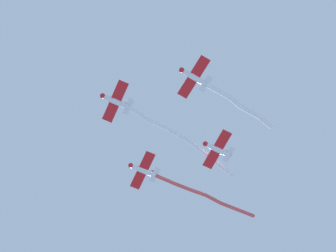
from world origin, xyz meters
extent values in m
ellipsoid|color=white|center=(10.42, 8.46, 76.92)|extent=(4.64, 3.29, 0.98)
sphere|color=red|center=(12.39, 9.63, 76.92)|extent=(1.15, 1.15, 0.84)
ellipsoid|color=#1E2D4C|center=(10.93, 8.77, 77.29)|extent=(1.37, 1.18, 0.52)
cube|color=red|center=(10.56, 8.54, 76.79)|extent=(4.97, 6.86, 0.13)
cube|color=white|center=(8.68, 7.43, 77.01)|extent=(2.18, 2.82, 0.11)
cube|color=red|center=(8.76, 7.48, 77.52)|extent=(1.01, 0.67, 1.36)
cylinder|color=white|center=(7.08, 6.14, 76.78)|extent=(3.02, 2.70, 0.88)
cylinder|color=white|center=(4.29, 3.99, 76.91)|extent=(3.53, 2.69, 1.17)
cylinder|color=white|center=(1.46, 1.84, 77.31)|extent=(3.15, 2.72, 1.10)
cylinder|color=white|center=(-1.03, -0.36, 77.45)|extent=(2.85, 2.70, 0.79)
cylinder|color=white|center=(-3.41, -2.71, 77.36)|extent=(2.93, 2.99, 0.78)
cylinder|color=white|center=(-5.68, -5.22, 77.41)|extent=(2.71, 2.95, 0.90)
sphere|color=white|center=(8.34, 7.24, 76.86)|extent=(0.68, 0.68, 0.68)
sphere|color=white|center=(5.82, 5.05, 76.69)|extent=(0.68, 0.68, 0.68)
sphere|color=white|center=(2.77, 2.93, 77.13)|extent=(0.68, 0.68, 0.68)
sphere|color=white|center=(0.15, 0.74, 77.49)|extent=(0.68, 0.68, 0.68)
sphere|color=white|center=(-2.21, -1.46, 77.40)|extent=(0.68, 0.68, 0.68)
sphere|color=white|center=(-4.62, -3.97, 77.32)|extent=(0.68, 0.68, 0.68)
sphere|color=white|center=(-6.75, -6.48, 77.50)|extent=(0.68, 0.68, 0.68)
ellipsoid|color=white|center=(-2.01, 11.19, 76.52)|extent=(4.45, 3.65, 0.98)
sphere|color=red|center=(-0.17, 12.55, 76.52)|extent=(1.17, 1.17, 0.84)
ellipsoid|color=#1E2D4C|center=(-1.53, 11.54, 76.89)|extent=(1.36, 1.24, 0.52)
cube|color=red|center=(-1.88, 11.28, 76.39)|extent=(5.48, 6.60, 0.13)
cube|color=white|center=(-3.64, 9.98, 76.61)|extent=(2.36, 2.74, 0.11)
cube|color=red|center=(-3.56, 10.04, 77.12)|extent=(0.96, 0.76, 1.36)
cylinder|color=white|center=(-4.66, 9.21, 76.70)|extent=(2.14, 1.76, 1.40)
cylinder|color=white|center=(-6.34, 7.87, 77.13)|extent=(2.61, 2.23, 1.31)
cylinder|color=white|center=(-8.02, 6.24, 77.70)|extent=(2.32, 2.25, 1.75)
cylinder|color=white|center=(-9.62, 4.69, 78.30)|extent=(2.50, 2.07, 1.39)
cylinder|color=white|center=(-11.25, 3.38, 78.82)|extent=(2.21, 1.87, 1.52)
cylinder|color=white|center=(-12.90, 1.79, 79.26)|extent=(2.59, 2.53, 1.24)
sphere|color=white|center=(-3.94, 9.75, 76.46)|extent=(0.82, 0.82, 0.82)
sphere|color=white|center=(-5.37, 8.66, 76.93)|extent=(0.82, 0.82, 0.82)
sphere|color=white|center=(-7.31, 7.08, 77.33)|extent=(0.82, 0.82, 0.82)
sphere|color=white|center=(-8.72, 5.39, 78.07)|extent=(0.82, 0.82, 0.82)
sphere|color=white|center=(-10.53, 3.99, 78.53)|extent=(0.82, 0.82, 0.82)
sphere|color=white|center=(-11.97, 2.76, 79.10)|extent=(0.82, 0.82, 0.82)
sphere|color=white|center=(-13.83, 0.81, 79.42)|extent=(0.82, 0.82, 0.82)
ellipsoid|color=white|center=(7.69, -3.97, 77.22)|extent=(4.66, 3.27, 0.98)
sphere|color=red|center=(9.68, -2.81, 77.22)|extent=(1.14, 1.14, 0.84)
ellipsoid|color=#1E2D4C|center=(8.21, -3.67, 77.59)|extent=(1.37, 1.17, 0.52)
cube|color=red|center=(7.83, -3.88, 77.09)|extent=(4.93, 6.88, 0.13)
cube|color=white|center=(5.94, -4.98, 77.31)|extent=(2.17, 2.83, 0.11)
cube|color=red|center=(6.02, -4.93, 77.82)|extent=(1.01, 0.66, 1.36)
cylinder|color=#DB4C4C|center=(4.22, -6.02, 77.13)|extent=(3.10, 2.21, 0.67)
cylinder|color=#DB4C4C|center=(1.65, -7.50, 77.03)|extent=(2.68, 1.80, 0.76)
cylinder|color=#DB4C4C|center=(-0.89, -8.96, 77.17)|extent=(3.11, 2.18, 1.06)
cylinder|color=#DB4C4C|center=(-3.43, -10.63, 77.29)|extent=(2.77, 2.16, 0.81)
cylinder|color=#DB4C4C|center=(-5.84, -12.21, 77.29)|extent=(2.80, 2.01, 0.82)
cylinder|color=#DB4C4C|center=(-8.50, -13.73, 77.31)|extent=(3.20, 2.09, 0.78)
sphere|color=#DB4C4C|center=(5.61, -5.17, 77.16)|extent=(0.60, 0.60, 0.60)
sphere|color=#DB4C4C|center=(2.83, -6.87, 77.10)|extent=(0.60, 0.60, 0.60)
sphere|color=#DB4C4C|center=(0.47, -8.13, 76.96)|extent=(0.60, 0.60, 0.60)
sphere|color=#DB4C4C|center=(-2.24, -9.79, 77.38)|extent=(0.60, 0.60, 0.60)
sphere|color=#DB4C4C|center=(-4.62, -11.46, 77.20)|extent=(0.60, 0.60, 0.60)
sphere|color=#DB4C4C|center=(-7.06, -12.95, 77.39)|extent=(0.60, 0.60, 0.60)
sphere|color=#DB4C4C|center=(-9.94, -14.51, 77.23)|extent=(0.60, 0.60, 0.60)
ellipsoid|color=white|center=(-4.74, -1.24, 76.72)|extent=(4.59, 3.41, 0.98)
sphere|color=red|center=(-2.80, -0.01, 76.72)|extent=(1.15, 1.15, 0.84)
ellipsoid|color=#1E2D4C|center=(-4.23, -0.92, 77.09)|extent=(1.37, 1.20, 0.52)
cube|color=red|center=(-4.60, -1.15, 76.59)|extent=(5.14, 6.79, 0.13)
cube|color=white|center=(-6.44, -2.33, 76.81)|extent=(2.24, 2.80, 0.11)
cube|color=red|center=(-6.36, -2.27, 77.32)|extent=(0.99, 0.70, 1.36)
camera|label=1|loc=(-0.12, 31.85, 4.30)|focal=52.69mm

